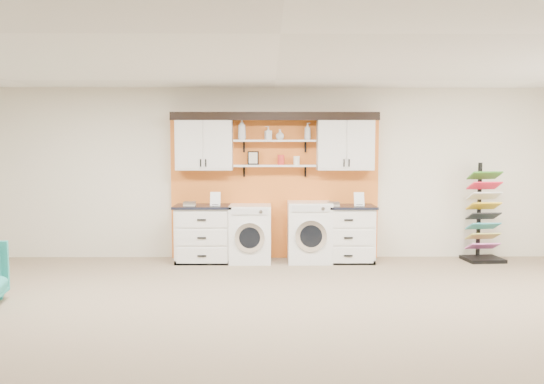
{
  "coord_description": "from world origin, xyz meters",
  "views": [
    {
      "loc": [
        -0.11,
        -4.74,
        1.78
      ],
      "look_at": [
        -0.06,
        2.3,
        1.22
      ],
      "focal_mm": 35.0,
      "sensor_mm": 36.0,
      "label": 1
    }
  ],
  "objects_px": {
    "base_cabinet_right": "(345,233)",
    "base_cabinet_left": "(204,233)",
    "washer": "(250,233)",
    "sample_rack": "(483,229)",
    "dryer": "(309,232)"
  },
  "relations": [
    {
      "from": "base_cabinet_left",
      "to": "base_cabinet_right",
      "type": "distance_m",
      "value": 2.26
    },
    {
      "from": "base_cabinet_left",
      "to": "base_cabinet_right",
      "type": "height_order",
      "value": "base_cabinet_left"
    },
    {
      "from": "dryer",
      "to": "washer",
      "type": "bearing_deg",
      "value": 180.0
    },
    {
      "from": "base_cabinet_right",
      "to": "base_cabinet_left",
      "type": "bearing_deg",
      "value": -180.0
    },
    {
      "from": "sample_rack",
      "to": "base_cabinet_right",
      "type": "bearing_deg",
      "value": 175.87
    },
    {
      "from": "base_cabinet_right",
      "to": "sample_rack",
      "type": "distance_m",
      "value": 2.22
    },
    {
      "from": "base_cabinet_left",
      "to": "washer",
      "type": "distance_m",
      "value": 0.74
    },
    {
      "from": "base_cabinet_right",
      "to": "washer",
      "type": "height_order",
      "value": "washer"
    },
    {
      "from": "dryer",
      "to": "sample_rack",
      "type": "relative_size",
      "value": 0.61
    },
    {
      "from": "base_cabinet_right",
      "to": "washer",
      "type": "distance_m",
      "value": 1.52
    },
    {
      "from": "base_cabinet_left",
      "to": "dryer",
      "type": "distance_m",
      "value": 1.68
    },
    {
      "from": "washer",
      "to": "sample_rack",
      "type": "height_order",
      "value": "sample_rack"
    },
    {
      "from": "washer",
      "to": "sample_rack",
      "type": "xyz_separation_m",
      "value": [
        3.74,
        0.04,
        0.06
      ]
    },
    {
      "from": "base_cabinet_left",
      "to": "dryer",
      "type": "relative_size",
      "value": 0.97
    },
    {
      "from": "dryer",
      "to": "sample_rack",
      "type": "bearing_deg",
      "value": 0.76
    }
  ]
}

